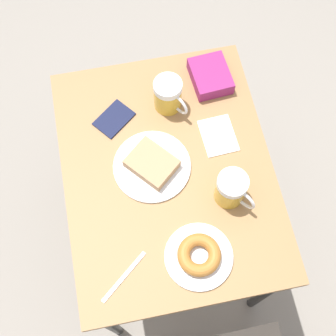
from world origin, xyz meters
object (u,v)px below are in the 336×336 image
passport_near_edge (114,119)px  napkin_folded (218,136)px  plate_with_cake (152,165)px  beer_mug_center (231,189)px  beer_mug_left (168,95)px  blue_pouch (210,76)px  plate_with_donut (199,256)px  fork (124,277)px

passport_near_edge → napkin_folded: bearing=158.6°
plate_with_cake → beer_mug_center: 0.27m
beer_mug_center → napkin_folded: 0.22m
beer_mug_left → plate_with_cake: bearing=65.7°
beer_mug_left → beer_mug_center: 0.38m
plate_with_cake → beer_mug_left: size_ratio=1.97×
blue_pouch → plate_with_cake: bearing=47.7°
beer_mug_center → blue_pouch: 0.44m
napkin_folded → passport_near_edge: bearing=-21.4°
beer_mug_left → passport_near_edge: beer_mug_left is taller
plate_with_donut → passport_near_edge: 0.54m
plate_with_donut → fork: (0.23, 0.01, -0.02)m
passport_near_edge → blue_pouch: (-0.35, -0.09, 0.02)m
napkin_folded → fork: 0.55m
beer_mug_left → passport_near_edge: size_ratio=0.83×
plate_with_donut → beer_mug_left: (-0.01, -0.53, 0.04)m
beer_mug_center → beer_mug_left: bearing=-71.2°
plate_with_donut → blue_pouch: blue_pouch is taller
plate_with_cake → plate_with_donut: bearing=104.8°
plate_with_cake → beer_mug_center: beer_mug_center is taller
fork → blue_pouch: (-0.41, -0.62, 0.02)m
beer_mug_left → blue_pouch: (-0.16, -0.07, -0.04)m
fork → blue_pouch: bearing=-123.4°
plate_with_donut → napkin_folded: size_ratio=1.43×
beer_mug_left → fork: (0.24, 0.55, -0.06)m
napkin_folded → blue_pouch: size_ratio=0.90×
beer_mug_left → napkin_folded: size_ratio=0.88×
plate_with_donut → plate_with_cake: bearing=-75.2°
plate_with_cake → blue_pouch: bearing=-132.3°
fork → passport_near_edge: (-0.05, -0.53, 0.00)m
plate_with_donut → passport_near_edge: plate_with_donut is taller
blue_pouch → passport_near_edge: bearing=14.0°
plate_with_cake → fork: (0.15, 0.33, -0.01)m
beer_mug_left → beer_mug_center: size_ratio=1.00×
napkin_folded → blue_pouch: (-0.02, -0.22, 0.02)m
napkin_folded → fork: bearing=46.0°
plate_with_donut → napkin_folded: (-0.15, -0.38, -0.02)m
plate_with_cake → passport_near_edge: bearing=-64.4°
beer_mug_center → blue_pouch: size_ratio=0.79×
plate_with_donut → fork: size_ratio=1.35×
plate_with_donut → beer_mug_left: size_ratio=1.62×
beer_mug_center → napkin_folded: size_ratio=0.88×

